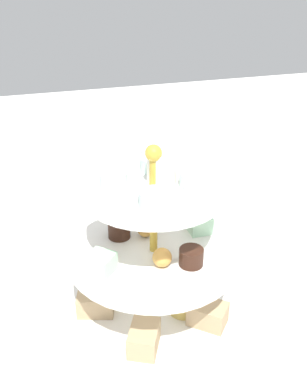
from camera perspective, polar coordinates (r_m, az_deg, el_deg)
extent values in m
plane|color=white|center=(0.66, 0.00, -14.48)|extent=(2.40, 2.40, 0.00)
cylinder|color=white|center=(0.65, 0.00, -14.15)|extent=(0.27, 0.27, 0.01)
cylinder|color=white|center=(0.60, 0.00, -7.59)|extent=(0.22, 0.22, 0.01)
cylinder|color=white|center=(0.55, 0.00, 0.20)|extent=(0.17, 0.17, 0.01)
cylinder|color=gold|center=(0.59, 0.00, -5.85)|extent=(0.01, 0.01, 0.24)
sphere|color=gold|center=(0.53, 0.00, 4.87)|extent=(0.02, 0.02, 0.02)
cube|color=tan|center=(0.69, 4.66, -9.76)|extent=(0.06, 0.05, 0.03)
cube|color=tan|center=(0.70, -3.03, -9.11)|extent=(0.04, 0.05, 0.03)
cube|color=tan|center=(0.64, -7.19, -13.47)|extent=(0.06, 0.05, 0.03)
cube|color=tan|center=(0.58, -1.19, -17.72)|extent=(0.05, 0.06, 0.03)
cube|color=tan|center=(0.62, 6.75, -14.81)|extent=(0.06, 0.06, 0.03)
cylinder|color=#E5C660|center=(0.64, 3.67, -14.10)|extent=(0.04, 0.04, 0.01)
cylinder|color=#381E14|center=(0.57, 4.71, -8.04)|extent=(0.03, 0.03, 0.02)
cylinder|color=#381E14|center=(0.62, -4.28, -4.70)|extent=(0.03, 0.03, 0.02)
cube|color=#B2E5BC|center=(0.63, 5.73, -3.90)|extent=(0.03, 0.03, 0.02)
cube|color=#B2E5BC|center=(0.55, -6.58, -8.81)|extent=(0.04, 0.04, 0.02)
sphere|color=gold|center=(0.62, -1.38, -4.58)|extent=(0.02, 0.02, 0.02)
sphere|color=gold|center=(0.56, 1.53, -8.05)|extent=(0.02, 0.02, 0.02)
cylinder|color=silver|center=(0.59, -0.03, 3.53)|extent=(0.03, 0.03, 0.02)
cylinder|color=silver|center=(0.55, -5.00, 1.49)|extent=(0.03, 0.03, 0.02)
cylinder|color=silver|center=(0.50, 0.03, -0.85)|extent=(0.03, 0.03, 0.02)
cylinder|color=silver|center=(0.55, 5.00, 1.52)|extent=(0.03, 0.03, 0.02)
cylinder|color=white|center=(0.55, 1.03, 3.09)|extent=(0.04, 0.04, 0.04)
cube|color=silver|center=(0.52, -3.28, -0.99)|extent=(0.09, 0.04, 0.00)
cube|color=silver|center=(0.54, 4.79, 0.17)|extent=(0.09, 0.03, 0.00)
cylinder|color=silver|center=(0.86, 0.55, 1.58)|extent=(0.07, 0.07, 0.13)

